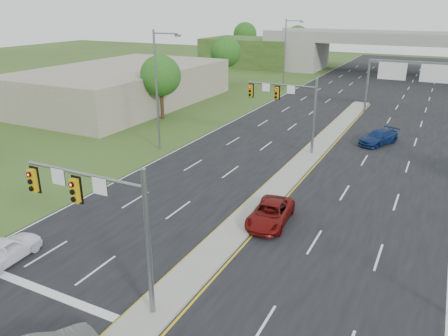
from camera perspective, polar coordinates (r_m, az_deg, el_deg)
ground at (r=20.91m, az=-9.24°, el=-18.35°), size 240.00×240.00×0.00m
road at (r=50.61m, az=14.51°, el=5.00°), size 24.00×160.00×0.02m
median at (r=39.43m, az=10.54°, el=1.06°), size 2.00×54.00×0.16m
lane_markings at (r=45.04m, az=12.00°, el=3.32°), size 23.72×160.00×0.01m
signal_mast_near at (r=19.62m, az=-15.55°, el=-5.33°), size 6.62×0.60×7.00m
signal_mast_far at (r=40.61m, az=8.68°, el=8.53°), size 6.62×0.60×7.00m
sign_gantry at (r=58.40m, az=23.76°, el=11.21°), size 11.58×0.44×6.67m
overpass at (r=93.88m, az=21.18°, el=13.46°), size 80.00×14.00×8.10m
lightpole_l_mid at (r=40.92m, az=-8.59°, el=10.59°), size 2.85×0.25×11.00m
lightpole_l_far at (r=72.10m, az=8.10°, el=14.87°), size 2.85×0.25×11.00m
tree_l_near at (r=52.95m, az=-8.28°, el=11.84°), size 4.80×4.80×7.60m
tree_l_mid at (r=76.30m, az=0.21°, el=14.92°), size 5.20×5.20×8.12m
tree_back_a at (r=117.39m, az=2.76°, el=17.05°), size 6.00×6.00×8.85m
tree_back_b at (r=112.41m, az=9.56°, el=16.48°), size 5.60×5.60×8.32m
commercial_building at (r=63.31m, az=-13.11°, el=10.48°), size 18.00×30.00×5.00m
car_white at (r=26.47m, az=-26.80°, el=-9.57°), size 1.97×4.31×1.43m
car_far_a at (r=27.83m, az=6.06°, el=-5.91°), size 2.61×4.98×1.34m
car_far_b at (r=45.89m, az=19.54°, el=3.80°), size 3.77×5.17×1.39m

